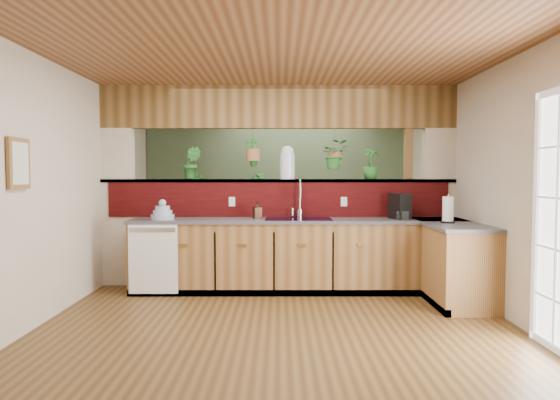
{
  "coord_description": "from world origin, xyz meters",
  "views": [
    {
      "loc": [
        0.01,
        -5.18,
        1.46
      ],
      "look_at": [
        0.02,
        0.7,
        1.15
      ],
      "focal_mm": 32.0,
      "sensor_mm": 36.0,
      "label": 1
    }
  ],
  "objects_px": {
    "soap_dispenser": "(257,210)",
    "dish_stack": "(163,213)",
    "coffee_maker": "(400,207)",
    "shelving_console": "(231,230)",
    "faucet": "(300,197)",
    "glass_jar": "(287,163)",
    "paper_towel": "(448,210)"
  },
  "relations": [
    {
      "from": "soap_dispenser",
      "to": "dish_stack",
      "type": "bearing_deg",
      "value": -172.35
    },
    {
      "from": "soap_dispenser",
      "to": "glass_jar",
      "type": "xyz_separation_m",
      "value": [
        0.38,
        0.31,
        0.6
      ]
    },
    {
      "from": "dish_stack",
      "to": "soap_dispenser",
      "type": "relative_size",
      "value": 1.36
    },
    {
      "from": "faucet",
      "to": "paper_towel",
      "type": "bearing_deg",
      "value": -21.24
    },
    {
      "from": "coffee_maker",
      "to": "paper_towel",
      "type": "height_order",
      "value": "paper_towel"
    },
    {
      "from": "shelving_console",
      "to": "dish_stack",
      "type": "bearing_deg",
      "value": -118.67
    },
    {
      "from": "dish_stack",
      "to": "coffee_maker",
      "type": "height_order",
      "value": "coffee_maker"
    },
    {
      "from": "faucet",
      "to": "soap_dispenser",
      "type": "xyz_separation_m",
      "value": [
        -0.53,
        -0.08,
        -0.16
      ]
    },
    {
      "from": "soap_dispenser",
      "to": "paper_towel",
      "type": "distance_m",
      "value": 2.27
    },
    {
      "from": "glass_jar",
      "to": "shelving_console",
      "type": "xyz_separation_m",
      "value": [
        -0.93,
        1.9,
        -1.11
      ]
    },
    {
      "from": "coffee_maker",
      "to": "shelving_console",
      "type": "distance_m",
      "value": 3.3
    },
    {
      "from": "coffee_maker",
      "to": "shelving_console",
      "type": "xyz_separation_m",
      "value": [
        -2.32,
        2.28,
        -0.55
      ]
    },
    {
      "from": "paper_towel",
      "to": "shelving_console",
      "type": "bearing_deg",
      "value": 134.84
    },
    {
      "from": "faucet",
      "to": "coffee_maker",
      "type": "bearing_deg",
      "value": -7.35
    },
    {
      "from": "faucet",
      "to": "shelving_console",
      "type": "bearing_deg",
      "value": 117.14
    },
    {
      "from": "paper_towel",
      "to": "glass_jar",
      "type": "bearing_deg",
      "value": 154.46
    },
    {
      "from": "paper_towel",
      "to": "glass_jar",
      "type": "distance_m",
      "value": 2.09
    },
    {
      "from": "faucet",
      "to": "coffee_maker",
      "type": "relative_size",
      "value": 1.55
    },
    {
      "from": "faucet",
      "to": "soap_dispenser",
      "type": "relative_size",
      "value": 2.35
    },
    {
      "from": "faucet",
      "to": "glass_jar",
      "type": "distance_m",
      "value": 0.52
    },
    {
      "from": "dish_stack",
      "to": "glass_jar",
      "type": "xyz_separation_m",
      "value": [
        1.53,
        0.46,
        0.63
      ]
    },
    {
      "from": "dish_stack",
      "to": "paper_towel",
      "type": "xyz_separation_m",
      "value": [
        3.35,
        -0.41,
        0.07
      ]
    },
    {
      "from": "dish_stack",
      "to": "coffee_maker",
      "type": "bearing_deg",
      "value": 1.56
    },
    {
      "from": "shelving_console",
      "to": "glass_jar",
      "type": "bearing_deg",
      "value": -78.31
    },
    {
      "from": "faucet",
      "to": "dish_stack",
      "type": "bearing_deg",
      "value": -171.92
    },
    {
      "from": "glass_jar",
      "to": "faucet",
      "type": "bearing_deg",
      "value": -55.34
    },
    {
      "from": "faucet",
      "to": "dish_stack",
      "type": "height_order",
      "value": "faucet"
    },
    {
      "from": "shelving_console",
      "to": "paper_towel",
      "type": "bearing_deg",
      "value": -59.65
    },
    {
      "from": "coffee_maker",
      "to": "shelving_console",
      "type": "height_order",
      "value": "coffee_maker"
    },
    {
      "from": "soap_dispenser",
      "to": "coffee_maker",
      "type": "xyz_separation_m",
      "value": [
        1.77,
        -0.07,
        0.04
      ]
    },
    {
      "from": "dish_stack",
      "to": "soap_dispenser",
      "type": "distance_m",
      "value": 1.16
    },
    {
      "from": "paper_towel",
      "to": "coffee_maker",
      "type": "bearing_deg",
      "value": 131.38
    }
  ]
}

